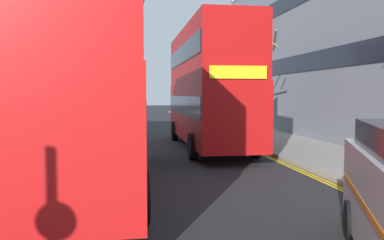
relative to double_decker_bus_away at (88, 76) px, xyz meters
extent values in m
cube|color=gray|center=(8.88, 5.37, -2.96)|extent=(4.00, 80.00, 0.14)
cube|color=yellow|center=(6.78, 3.37, -3.03)|extent=(0.10, 56.00, 0.01)
cube|color=yellow|center=(6.62, 3.37, -3.03)|extent=(0.10, 56.00, 0.01)
cube|color=red|center=(0.00, 0.00, -1.29)|extent=(2.56, 10.81, 2.60)
cube|color=red|center=(0.00, 0.00, 1.26)|extent=(2.51, 10.60, 2.50)
cube|color=black|center=(0.00, 0.00, -0.99)|extent=(2.59, 10.38, 0.84)
cube|color=black|center=(0.00, 0.00, 1.36)|extent=(2.58, 10.17, 0.80)
cube|color=yellow|center=(-0.03, 5.38, 0.26)|extent=(2.00, 0.07, 0.44)
cylinder|color=black|center=(-1.27, 3.34, -2.51)|extent=(0.31, 1.04, 1.04)
cylinder|color=black|center=(1.23, 3.35, -2.51)|extent=(0.31, 1.04, 1.04)
cylinder|color=black|center=(-1.23, -3.36, -2.51)|extent=(0.31, 1.04, 1.04)
cylinder|color=black|center=(1.27, -3.34, -2.51)|extent=(0.31, 1.04, 1.04)
cube|color=#B20F0F|center=(4.83, 7.54, -1.29)|extent=(2.62, 10.83, 2.60)
cube|color=#B20F0F|center=(4.83, 7.54, 1.26)|extent=(2.57, 10.61, 2.50)
cube|color=black|center=(4.83, 7.54, -0.99)|extent=(2.65, 10.40, 0.84)
cube|color=black|center=(4.83, 7.54, 1.36)|extent=(2.63, 10.18, 0.80)
cube|color=yellow|center=(4.77, 2.16, 0.26)|extent=(2.00, 0.08, 0.44)
cube|color=maroon|center=(4.83, 7.54, 2.56)|extent=(2.36, 9.74, 0.10)
cylinder|color=black|center=(6.04, 4.18, -2.51)|extent=(0.31, 1.04, 1.04)
cylinder|color=black|center=(3.54, 4.21, -2.51)|extent=(0.31, 1.04, 1.04)
cylinder|color=black|center=(6.11, 10.88, -2.51)|extent=(0.31, 1.04, 1.04)
cylinder|color=black|center=(3.61, 10.90, -2.51)|extent=(0.31, 1.04, 1.04)
cylinder|color=black|center=(4.90, -4.77, -2.69)|extent=(0.47, 0.71, 0.68)
cylinder|color=#2D2D38|center=(7.43, 9.95, -2.46)|extent=(0.22, 0.22, 0.85)
cube|color=red|center=(7.43, 9.95, -1.76)|extent=(0.34, 0.22, 0.56)
sphere|color=tan|center=(7.43, 9.95, -1.37)|extent=(0.20, 0.20, 0.20)
cylinder|color=#6B6047|center=(9.23, 27.07, -0.23)|extent=(0.33, 0.33, 5.32)
cylinder|color=#6B6047|center=(9.62, 26.96, 2.71)|extent=(0.34, 0.86, 0.65)
cylinder|color=#6B6047|center=(8.97, 27.61, 2.85)|extent=(1.18, 0.66, 0.93)
cylinder|color=#6B6047|center=(8.86, 26.57, 2.87)|extent=(1.12, 0.87, 0.96)
cylinder|color=#6B6047|center=(7.95, 9.00, -0.53)|extent=(0.34, 0.34, 4.72)
cylinder|color=#6B6047|center=(8.56, 8.84, 2.26)|extent=(0.45, 1.29, 0.96)
cylinder|color=#6B6047|center=(8.02, 9.69, 2.31)|extent=(1.44, 0.25, 1.05)
cylinder|color=#6B6047|center=(7.36, 9.01, 2.24)|extent=(0.14, 1.24, 0.92)
cylinder|color=#6B6047|center=(7.78, 8.29, 2.34)|extent=(1.50, 0.47, 1.11)
cube|color=slate|center=(15.88, 12.52, 2.63)|extent=(10.00, 28.00, 11.33)
cube|color=black|center=(10.86, 12.52, 5.13)|extent=(0.04, 24.64, 1.00)
cube|color=black|center=(10.86, 12.52, 1.28)|extent=(0.04, 24.64, 1.00)
camera|label=1|loc=(0.99, -11.28, -0.47)|focal=38.14mm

